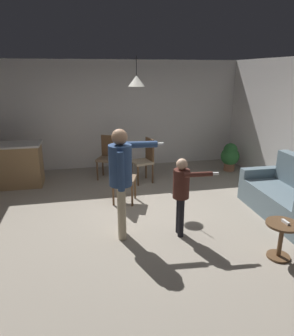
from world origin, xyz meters
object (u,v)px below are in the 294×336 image
Objects in this scene: side_table_by_couch at (281,236)px; spare_remote_on_table at (286,222)px; couch_floral at (289,198)px; kitchen_counter at (13,165)px; potted_plant_corner at (230,156)px; person_adult at (121,172)px; person_child at (182,189)px; dining_chair_near_wall at (108,155)px; dining_chair_by_counter at (145,159)px; dining_chair_centre_back at (120,175)px.

side_table_by_couch is 4.00× the size of spare_remote_on_table.
side_table_by_couch is 0.21m from spare_remote_on_table.
couch_floral is 1.44× the size of kitchen_counter.
side_table_by_couch is 0.73× the size of potted_plant_corner.
person_adult is 2.35× the size of potted_plant_corner.
person_child reaches higher than spare_remote_on_table.
potted_plant_corner is 3.80m from spare_remote_on_table.
dining_chair_near_wall is at bearing 178.09° from potted_plant_corner.
potted_plant_corner is at bearing -94.05° from dining_chair_by_counter.
person_adult is at bearing 12.92° from dining_chair_centre_back.
person_adult is 1.67× the size of dining_chair_by_counter.
dining_chair_near_wall is (-0.80, 0.45, 0.00)m from dining_chair_by_counter.
dining_chair_by_counter is 1.41× the size of potted_plant_corner.
side_table_by_couch is at bearing 68.28° from person_adult.
kitchen_counter is at bearing 64.00° from couch_floral.
person_child reaches higher than dining_chair_by_counter.
spare_remote_on_table is (2.01, -3.76, -0.01)m from dining_chair_near_wall.
person_child is at bearing 142.77° from spare_remote_on_table.
side_table_by_couch is 0.52× the size of dining_chair_centre_back.
potted_plant_corner reaches higher than spare_remote_on_table.
person_child is 3.57m from potted_plant_corner.
dining_chair_centre_back is (-0.75, 1.42, -0.22)m from person_child.
side_table_by_couch is at bearing -41.69° from kitchen_counter.
potted_plant_corner is at bearing 133.28° from dining_chair_centre_back.
potted_plant_corner is (5.14, 0.03, -0.09)m from kitchen_counter.
couch_floral and dining_chair_by_counter have the same top height.
kitchen_counter reaches higher than side_table_by_couch.
dining_chair_near_wall is 7.69× the size of spare_remote_on_table.
person_adult is (-2.00, 1.00, 0.71)m from side_table_by_couch.
kitchen_counter is (-4.98, 2.52, 0.15)m from couch_floral.
couch_floral is 1.81× the size of dining_chair_centre_back.
couch_floral is at bearing 51.18° from spare_remote_on_table.
potted_plant_corner is at bearing 145.22° from person_child.
person_adult is at bearing 153.59° from spare_remote_on_table.
side_table_by_couch is 4.25m from dining_chair_near_wall.
spare_remote_on_table is at bearing 142.66° from dining_chair_near_wall.
kitchen_counter is at bearing 138.45° from spare_remote_on_table.
couch_floral is 1.81× the size of dining_chair_near_wall.
dining_chair_near_wall reaches higher than kitchen_counter.
couch_floral is 3.04m from dining_chair_centre_back.
kitchen_counter is at bearing 71.02° from dining_chair_by_counter.
spare_remote_on_table is (1.90, -2.30, -0.01)m from dining_chair_centre_back.
person_adult reaches higher than dining_chair_near_wall.
potted_plant_corner is (3.08, 2.65, -0.65)m from person_adult.
dining_chair_centre_back is (0.11, -1.46, 0.00)m from dining_chair_near_wall.
couch_floral is at bearing -93.67° from potted_plant_corner.
dining_chair_near_wall reaches higher than potted_plant_corner.
person_child reaches higher than dining_chair_near_wall.
dining_chair_near_wall is at bearing 48.11° from dining_chair_by_counter.
dining_chair_near_wall is (-0.86, 2.88, -0.22)m from person_child.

